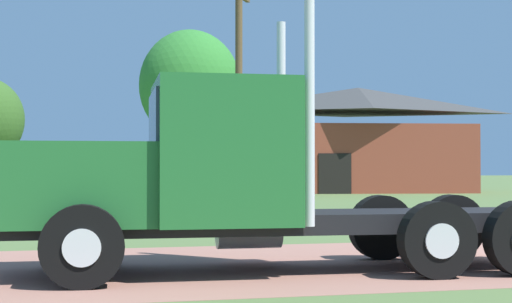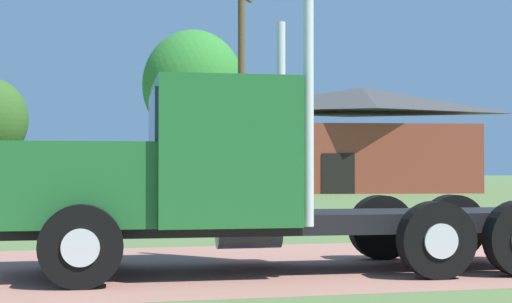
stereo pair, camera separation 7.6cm
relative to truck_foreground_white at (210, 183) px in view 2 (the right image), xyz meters
name	(u,v)px [view 2 (the right image)]	position (x,y,z in m)	size (l,w,h in m)	color
truck_foreground_white	(210,183)	(0.00, 0.00, 0.00)	(8.31, 2.86, 3.78)	black
shed_building	(362,142)	(14.19, 31.43, 1.64)	(13.81, 7.29, 6.05)	brown
utility_pole_near	(241,86)	(3.94, 16.55, 3.13)	(1.23, 1.97, 8.33)	brown
tree_mid	(193,86)	(4.11, 29.70, 4.46)	(5.33, 5.33, 8.70)	#513823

